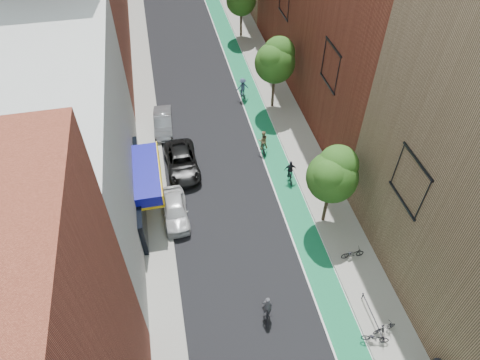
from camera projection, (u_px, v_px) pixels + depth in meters
bike_lane at (251, 97)px, 41.24m from camera, size 2.00×68.00×0.01m
sidewalk_left at (146, 109)px, 39.74m from camera, size 2.00×68.00×0.15m
sidewalk_right at (276, 93)px, 41.55m from camera, size 3.00×68.00×0.15m
building_left_white at (61, 153)px, 26.56m from camera, size 8.00×20.00×12.00m
tree_near at (333, 174)px, 27.21m from camera, size 3.40×3.36×6.42m
tree_mid at (276, 60)px, 36.63m from camera, size 3.55×3.53×6.74m
parked_car_white at (175, 210)px, 30.23m from camera, size 1.79×4.36×1.48m
parked_car_black at (182, 162)px, 33.70m from camera, size 2.60×5.35×1.46m
parked_car_silver at (163, 123)px, 37.25m from camera, size 1.79×4.47×1.44m
cyclist_lead at (267, 311)px, 24.91m from camera, size 1.02×1.82×2.01m
cyclist_lane_near at (263, 143)px, 35.09m from camera, size 0.84×1.63×2.04m
cyclist_lane_mid at (290, 174)px, 32.80m from camera, size 0.96×1.58×1.93m
cyclist_lane_far at (243, 89)px, 40.41m from camera, size 1.21×1.65×2.11m
parked_bike_near at (375, 338)px, 23.91m from camera, size 1.64×1.02×0.81m
parked_bike_mid at (385, 328)px, 24.28m from camera, size 1.52×0.62×0.89m
parked_bike_far at (353, 253)px, 27.87m from camera, size 1.55×0.55×0.81m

